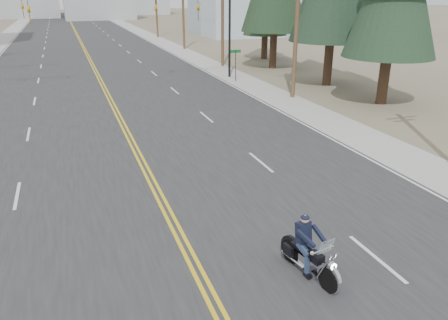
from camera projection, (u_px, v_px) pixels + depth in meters
name	position (u px, v px, depth m)	size (l,w,h in m)	color
road	(80.00, 40.00, 68.78)	(20.00, 200.00, 0.01)	#303033
sidewalk_right	(152.00, 37.00, 72.43)	(3.00, 200.00, 0.01)	#A5A5A0
traffic_mast_right	(207.00, 20.00, 36.53)	(7.10, 0.26, 7.00)	black
street_sign	(236.00, 60.00, 36.48)	(0.90, 0.06, 2.62)	black
utility_pole_b	(297.00, 10.00, 29.38)	(2.20, 0.30, 11.50)	brown
utility_pole_c	(222.00, 7.00, 42.62)	(2.20, 0.30, 11.00)	brown
utility_pole_d	(183.00, 1.00, 55.68)	(2.20, 0.30, 11.50)	brown
utility_pole_e	(156.00, 1.00, 70.68)	(2.20, 0.30, 11.00)	brown
motorcyclist	(310.00, 248.00, 11.47)	(0.93, 2.17, 1.69)	black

